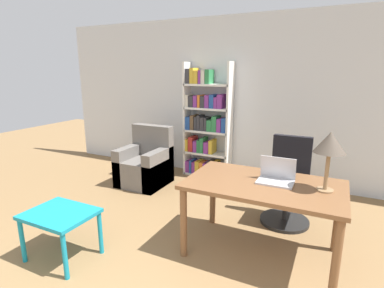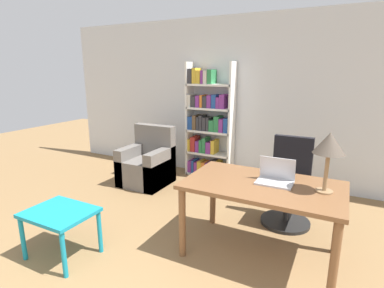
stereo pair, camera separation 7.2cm
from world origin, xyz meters
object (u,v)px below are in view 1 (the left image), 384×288
Objects in this scene: office_chair at (288,186)px; armchair at (145,165)px; laptop at (276,177)px; table_lamp at (330,144)px; side_table_blue at (60,219)px; bookshelf at (206,126)px; desk at (263,193)px.

armchair is at bearing 173.30° from office_chair.
table_lamp reaches higher than laptop.
office_chair reaches higher than side_table_blue.
table_lamp is 0.84× the size of side_table_blue.
office_chair is 1.96m from bookshelf.
table_lamp is at bearing -21.39° from armchair.
office_chair is 2.32m from armchair.
office_chair is at bearing 118.02° from table_lamp.
side_table_blue is 2.91m from bookshelf.
side_table_blue is 2.10m from armchair.
table_lamp is 3.06m from armchair.
side_table_blue is at bearing -151.28° from laptop.
armchair is at bearing 101.77° from side_table_blue.
armchair is 0.48× the size of bookshelf.
side_table_blue is at bearing -95.92° from bookshelf.
side_table_blue is (-1.87, -1.79, -0.04)m from office_chair.
bookshelf is (0.72, 0.81, 0.58)m from armchair.
laptop is 0.58m from table_lamp.
table_lamp reaches higher than armchair.
bookshelf is at bearing 127.23° from desk.
bookshelf is at bearing 130.20° from laptop.
table_lamp is at bearing -61.98° from office_chair.
armchair is at bearing -132.00° from bookshelf.
side_table_blue is at bearing -151.84° from desk.
table_lamp is at bearing -3.69° from laptop.
armchair is (-0.43, 2.06, -0.11)m from side_table_blue.
table_lamp is 1.17m from office_chair.
armchair reaches higher than side_table_blue.
desk is 0.88m from office_chair.
office_chair is (0.12, 0.85, -0.21)m from desk.
table_lamp is at bearing 5.05° from desk.
desk is 1.58× the size of armchair.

